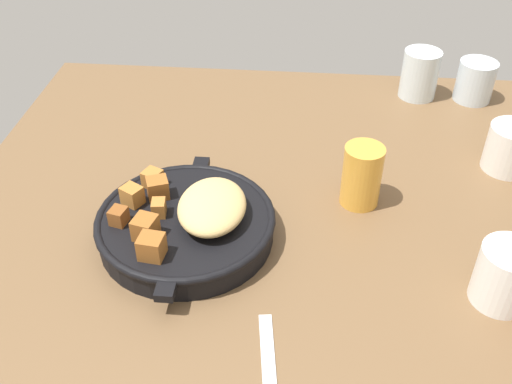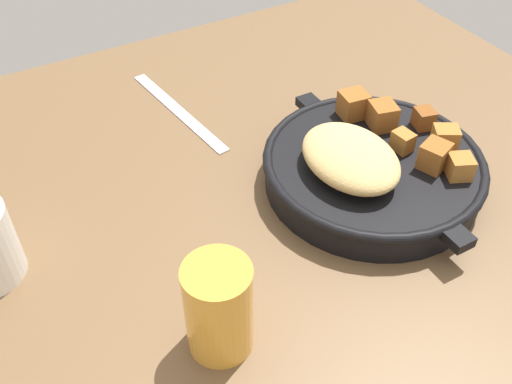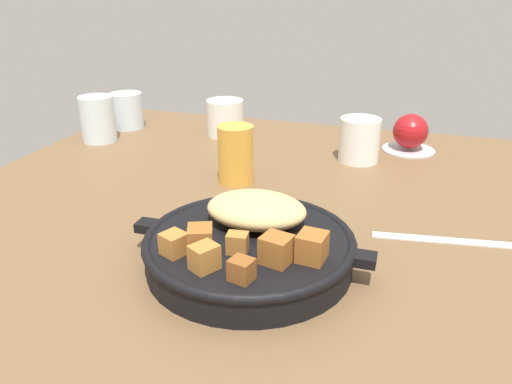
% 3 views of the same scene
% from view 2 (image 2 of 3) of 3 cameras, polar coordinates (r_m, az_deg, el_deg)
% --- Properties ---
extents(ground_plane, '(1.00, 1.03, 0.02)m').
position_cam_2_polar(ground_plane, '(0.63, 3.22, -6.33)').
color(ground_plane, brown).
extents(cast_iron_skillet, '(0.30, 0.26, 0.08)m').
position_cam_2_polar(cast_iron_skillet, '(0.69, 11.09, 2.51)').
color(cast_iron_skillet, black).
rests_on(cast_iron_skillet, ground_plane).
extents(butter_knife, '(0.22, 0.04, 0.00)m').
position_cam_2_polar(butter_knife, '(0.82, -7.28, 7.90)').
color(butter_knife, silver).
rests_on(butter_knife, ground_plane).
extents(juice_glass_amber, '(0.06, 0.06, 0.10)m').
position_cam_2_polar(juice_glass_amber, '(0.52, -3.62, -11.16)').
color(juice_glass_amber, gold).
rests_on(juice_glass_amber, ground_plane).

